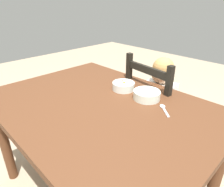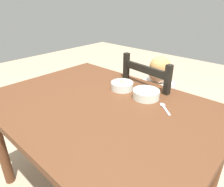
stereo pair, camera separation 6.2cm
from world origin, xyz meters
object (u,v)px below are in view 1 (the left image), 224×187
object	(u,v)px
child_figure	(158,98)
spoon	(164,108)
dining_chair	(155,117)
bowl_of_carrots	(123,86)
bowl_of_peas	(147,95)
dining_table	(100,117)

from	to	relation	value
child_figure	spoon	xyz separation A→B (m)	(0.24, -0.32, 0.14)
dining_chair	child_figure	size ratio (longest dim) A/B	1.02
child_figure	bowl_of_carrots	xyz separation A→B (m)	(-0.10, -0.29, 0.16)
bowl_of_carrots	spoon	size ratio (longest dim) A/B	1.29
bowl_of_peas	spoon	world-z (taller)	bowl_of_peas
child_figure	spoon	bearing A→B (deg)	-53.29
dining_chair	bowl_of_peas	bearing A→B (deg)	-70.45
dining_table	spoon	world-z (taller)	spoon
bowl_of_carrots	spoon	bearing A→B (deg)	-5.23
dining_chair	child_figure	world-z (taller)	dining_chair
dining_table	bowl_of_peas	xyz separation A→B (m)	(0.16, 0.25, 0.12)
dining_chair	bowl_of_carrots	distance (m)	0.46
child_figure	bowl_of_carrots	distance (m)	0.35
child_figure	bowl_of_peas	size ratio (longest dim) A/B	5.64
bowl_of_peas	spoon	xyz separation A→B (m)	(0.14, -0.03, -0.02)
dining_table	bowl_of_carrots	distance (m)	0.28
child_figure	bowl_of_carrots	bearing A→B (deg)	-108.54
dining_table	bowl_of_peas	distance (m)	0.32
dining_table	bowl_of_peas	world-z (taller)	bowl_of_peas
dining_table	spoon	xyz separation A→B (m)	(0.30, 0.22, 0.10)
child_figure	spoon	distance (m)	0.43
dining_table	spoon	distance (m)	0.39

